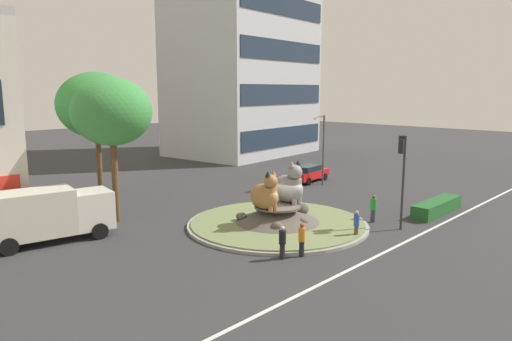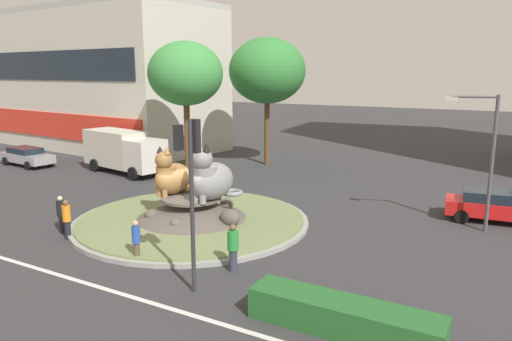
# 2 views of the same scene
# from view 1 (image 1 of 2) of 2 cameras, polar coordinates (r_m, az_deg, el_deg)

# --- Properties ---
(ground_plane) EXTENTS (160.00, 160.00, 0.00)m
(ground_plane) POSITION_cam_1_polar(r_m,az_deg,el_deg) (29.16, 2.60, -6.66)
(ground_plane) COLOR #333335
(lane_centreline) EXTENTS (112.00, 0.20, 0.01)m
(lane_centreline) POSITION_cam_1_polar(r_m,az_deg,el_deg) (25.26, 15.08, -9.62)
(lane_centreline) COLOR silver
(lane_centreline) RESTS_ON ground
(roundabout_island) EXTENTS (11.05, 11.05, 1.27)m
(roundabout_island) POSITION_cam_1_polar(r_m,az_deg,el_deg) (29.05, 2.61, -5.82)
(roundabout_island) COLOR gray
(roundabout_island) RESTS_ON ground
(cat_statue_tabby) EXTENTS (1.63, 2.37, 2.37)m
(cat_statue_tabby) POSITION_cam_1_polar(r_m,az_deg,el_deg) (27.79, 1.16, -2.93)
(cat_statue_tabby) COLOR #9E703D
(cat_statue_tabby) RESTS_ON roundabout_island
(cat_statue_grey) EXTENTS (1.96, 2.72, 2.73)m
(cat_statue_grey) POSITION_cam_1_polar(r_m,az_deg,el_deg) (29.44, 4.01, -1.97)
(cat_statue_grey) COLOR gray
(cat_statue_grey) RESTS_ON roundabout_island
(traffic_light_mast) EXTENTS (0.71, 0.53, 5.60)m
(traffic_light_mast) POSITION_cam_1_polar(r_m,az_deg,el_deg) (28.74, 17.24, 1.00)
(traffic_light_mast) COLOR #2D2D33
(traffic_light_mast) RESTS_ON ground
(office_tower) EXTENTS (18.39, 14.47, 30.60)m
(office_tower) POSITION_cam_1_polar(r_m,az_deg,el_deg) (61.55, -1.65, 16.37)
(office_tower) COLOR silver
(office_tower) RESTS_ON ground
(clipped_hedge_strip) EXTENTS (5.36, 1.20, 0.90)m
(clipped_hedge_strip) POSITION_cam_1_polar(r_m,az_deg,el_deg) (34.00, 21.02, -4.14)
(clipped_hedge_strip) COLOR #235B28
(clipped_hedge_strip) RESTS_ON ground
(broadleaf_tree_behind_island) EXTENTS (5.72, 5.72, 9.53)m
(broadleaf_tree_behind_island) POSITION_cam_1_polar(r_m,az_deg,el_deg) (37.30, -18.77, 7.48)
(broadleaf_tree_behind_island) COLOR brown
(broadleaf_tree_behind_island) RESTS_ON ground
(second_tree_near_tower) EXTENTS (4.90, 4.90, 8.99)m
(second_tree_near_tower) POSITION_cam_1_polar(r_m,az_deg,el_deg) (30.28, -17.05, 6.76)
(second_tree_near_tower) COLOR brown
(second_tree_near_tower) RESTS_ON ground
(streetlight_arm) EXTENTS (2.12, 0.74, 6.07)m
(streetlight_arm) POSITION_cam_1_polar(r_m,az_deg,el_deg) (40.98, 8.03, 3.19)
(streetlight_arm) COLOR #4C4C51
(streetlight_arm) RESTS_ON ground
(pedestrian_black_shirt) EXTENTS (0.36, 0.36, 1.67)m
(pedestrian_black_shirt) POSITION_cam_1_polar(r_m,az_deg,el_deg) (23.40, 3.21, -8.58)
(pedestrian_black_shirt) COLOR black
(pedestrian_black_shirt) RESTS_ON ground
(pedestrian_orange_shirt) EXTENTS (0.34, 0.34, 1.72)m
(pedestrian_orange_shirt) POSITION_cam_1_polar(r_m,az_deg,el_deg) (23.80, 5.56, -8.22)
(pedestrian_orange_shirt) COLOR black
(pedestrian_orange_shirt) RESTS_ON ground
(pedestrian_blue_shirt) EXTENTS (0.31, 0.31, 1.62)m
(pedestrian_blue_shirt) POSITION_cam_1_polar(r_m,az_deg,el_deg) (27.00, 12.05, -6.32)
(pedestrian_blue_shirt) COLOR brown
(pedestrian_blue_shirt) RESTS_ON ground
(pedestrian_green_shirt) EXTENTS (0.40, 0.40, 1.75)m
(pedestrian_green_shirt) POSITION_cam_1_polar(r_m,az_deg,el_deg) (30.51, 13.98, -4.42)
(pedestrian_green_shirt) COLOR #33384C
(pedestrian_green_shirt) RESTS_ON ground
(hatchback_near_shophouse) EXTENTS (4.62, 2.34, 1.48)m
(hatchback_near_shophouse) POSITION_cam_1_polar(r_m,az_deg,el_deg) (42.84, 6.36, -0.30)
(hatchback_near_shophouse) COLOR red
(hatchback_near_shophouse) RESTS_ON ground
(delivery_box_truck) EXTENTS (7.20, 3.52, 2.93)m
(delivery_box_truck) POSITION_cam_1_polar(r_m,az_deg,el_deg) (28.05, -24.23, -4.79)
(delivery_box_truck) COLOR silver
(delivery_box_truck) RESTS_ON ground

